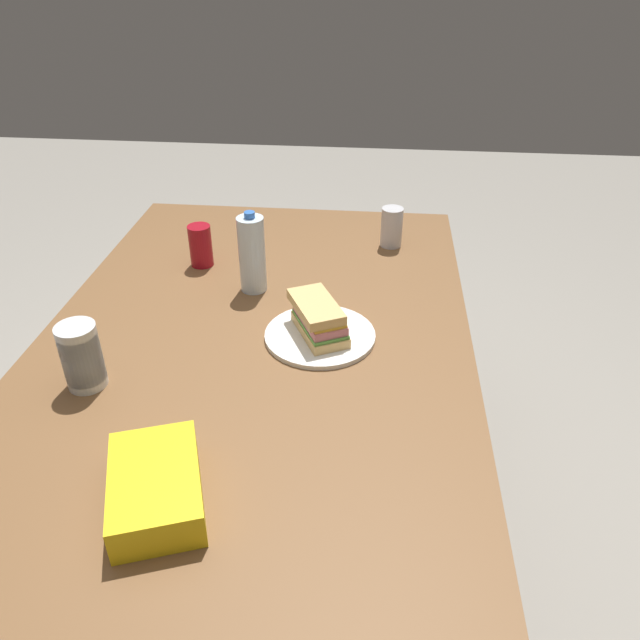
{
  "coord_description": "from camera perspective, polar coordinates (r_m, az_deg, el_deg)",
  "views": [
    {
      "loc": [
        -1.21,
        -0.28,
        1.58
      ],
      "look_at": [
        0.02,
        -0.16,
        0.8
      ],
      "focal_mm": 34.68,
      "sensor_mm": 36.0,
      "label": 1
    }
  ],
  "objects": [
    {
      "name": "ground_plane",
      "position": [
        2.02,
        -4.82,
        -19.48
      ],
      "size": [
        8.0,
        8.0,
        0.0
      ],
      "primitive_type": "plane",
      "color": "gray"
    },
    {
      "name": "sandwich",
      "position": [
        1.47,
        -0.12,
        0.15
      ],
      "size": [
        0.2,
        0.17,
        0.08
      ],
      "color": "#DBB26B",
      "rests_on": "paper_plate"
    },
    {
      "name": "plastic_cup_stack",
      "position": [
        1.4,
        -21.14,
        -3.14
      ],
      "size": [
        0.08,
        0.08,
        0.15
      ],
      "color": "silver",
      "rests_on": "dining_table"
    },
    {
      "name": "paper_plate",
      "position": [
        1.49,
        0.0,
        -1.43
      ],
      "size": [
        0.27,
        0.27,
        0.01
      ],
      "primitive_type": "cylinder",
      "color": "white",
      "rests_on": "dining_table"
    },
    {
      "name": "dining_table",
      "position": [
        1.55,
        -5.94,
        -4.18
      ],
      "size": [
        1.62,
        1.05,
        0.75
      ],
      "color": "brown",
      "rests_on": "ground_plane"
    },
    {
      "name": "chip_bag",
      "position": [
        1.12,
        -14.9,
        -14.67
      ],
      "size": [
        0.27,
        0.22,
        0.07
      ],
      "primitive_type": "cube",
      "rotation": [
        0.0,
        0.0,
        0.34
      ],
      "color": "yellow",
      "rests_on": "dining_table"
    },
    {
      "name": "water_bottle_tall",
      "position": [
        1.65,
        -6.29,
        6.06
      ],
      "size": [
        0.07,
        0.07,
        0.23
      ],
      "color": "silver",
      "rests_on": "dining_table"
    },
    {
      "name": "soda_can_red",
      "position": [
        1.83,
        -10.96,
        6.75
      ],
      "size": [
        0.07,
        0.07,
        0.12
      ],
      "primitive_type": "cylinder",
      "color": "maroon",
      "rests_on": "dining_table"
    },
    {
      "name": "soda_can_silver",
      "position": [
        1.93,
        6.63,
        8.52
      ],
      "size": [
        0.07,
        0.07,
        0.12
      ],
      "primitive_type": "cylinder",
      "color": "silver",
      "rests_on": "dining_table"
    }
  ]
}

